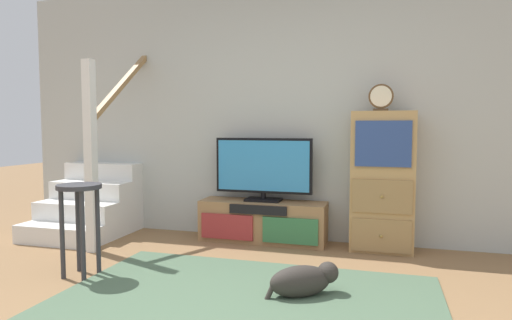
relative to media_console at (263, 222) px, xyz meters
The scene contains 9 objects.
back_wall 1.21m from the media_console, 41.71° to the left, with size 6.40×0.12×2.70m, color #B2B7B2.
area_rug 1.63m from the media_console, 79.33° to the right, with size 2.60×1.80×0.01m, color #4C664C.
media_console is the anchor object (origin of this frame).
television 0.56m from the media_console, 90.00° to the left, with size 1.01×0.22×0.65m.
side_cabinet 1.26m from the media_console, ahead, with size 0.58×0.38×1.33m.
desk_clock 1.69m from the media_console, ahead, with size 0.23×0.08×0.25m.
staircase 1.94m from the media_console, behind, with size 1.00×1.36×2.20m.
bar_stool_near 1.82m from the media_console, 128.29° to the right, with size 0.34×0.34×0.73m.
dog 1.50m from the media_console, 63.59° to the right, with size 0.49×0.40×0.23m.
Camera 1 is at (0.87, -2.11, 1.18)m, focal length 30.93 mm.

